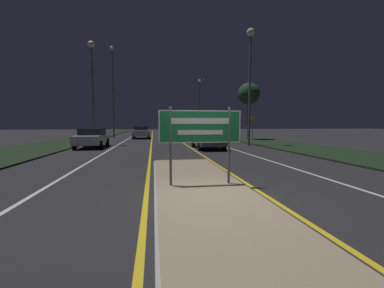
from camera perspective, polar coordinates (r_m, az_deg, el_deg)
name	(u,v)px	position (r m, az deg, el deg)	size (l,w,h in m)	color
ground_plane	(207,197)	(6.27, 3.34, -11.69)	(160.00, 160.00, 0.00)	#232326
median_island	(200,186)	(7.12, 1.83, -9.38)	(2.50, 9.90, 0.10)	#999993
verge_left	(66,142)	(27.23, -26.19, 0.42)	(5.00, 100.00, 0.08)	black
verge_right	(256,140)	(28.09, 13.95, 0.86)	(5.00, 100.00, 0.08)	black
centre_line_yellow_left	(152,139)	(30.94, -8.91, 1.20)	(0.12, 70.00, 0.01)	gold
centre_line_yellow_right	(176,138)	(31.06, -3.59, 1.25)	(0.12, 70.00, 0.01)	gold
lane_line_white_left	(128,139)	(31.08, -14.01, 1.13)	(0.12, 70.00, 0.01)	silver
lane_line_white_right	(198,138)	(31.42, 1.43, 1.30)	(0.12, 70.00, 0.01)	silver
edge_line_white_left	(102,139)	(31.51, -19.45, 1.05)	(0.10, 70.00, 0.01)	silver
edge_line_white_right	(222,138)	(32.08, 6.72, 1.33)	(0.10, 70.00, 0.01)	silver
highway_sign	(200,130)	(6.91, 1.86, 3.17)	(2.23, 0.07, 2.11)	#56565B
streetlight_left_near	(92,76)	(23.38, -21.29, 13.99)	(0.56, 0.56, 8.53)	#56565B
streetlight_left_far	(113,84)	(34.00, -17.19, 12.60)	(0.46, 0.46, 11.23)	#56565B
streetlight_right_near	(250,64)	(21.64, 12.79, 16.94)	(0.62, 0.62, 9.21)	#56565B
streetlight_right_far	(199,100)	(43.82, 1.67, 9.80)	(0.51, 0.51, 9.17)	#56565B
car_receding_0	(208,139)	(18.14, 3.53, 1.22)	(1.84, 4.50, 1.37)	#4C514C
car_receding_1	(215,132)	(30.37, 5.13, 2.63)	(1.89, 4.38, 1.45)	black
car_receding_2	(196,130)	(42.60, 0.87, 3.22)	(1.98, 4.23, 1.55)	maroon
car_approaching_0	(92,138)	(20.34, -21.34, 1.33)	(1.93, 4.33, 1.40)	silver
car_approaching_1	(141,132)	(31.66, -11.22, 2.64)	(1.94, 4.46, 1.45)	#B7B7BC
warning_sign	(253,125)	(27.33, 13.37, 4.03)	(0.60, 0.06, 2.51)	#56565B
roadside_palm_right	(249,94)	(28.95, 12.52, 10.76)	(2.35, 2.35, 6.11)	#4C3823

